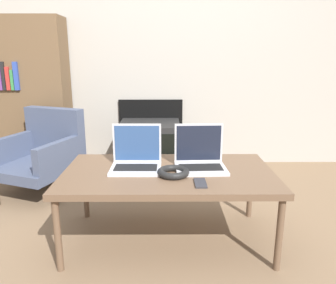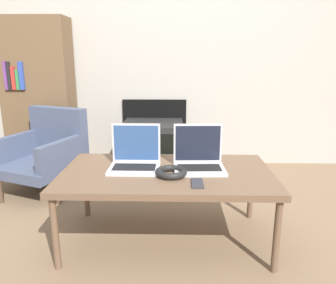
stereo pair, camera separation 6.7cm
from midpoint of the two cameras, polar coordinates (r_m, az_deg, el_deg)
name	(u,v)px [view 1 (the left image)]	position (r m, az deg, el deg)	size (l,w,h in m)	color
ground_plane	(169,261)	(1.90, -0.97, -20.04)	(14.00, 14.00, 0.00)	#7A6047
wall_back	(167,35)	(3.33, -0.78, 18.18)	(7.00, 0.08, 2.60)	#ADA89E
table	(168,176)	(1.91, -0.95, -5.99)	(1.21, 0.67, 0.44)	brown
laptop_left	(136,158)	(1.95, -6.53, -2.85)	(0.29, 0.23, 0.25)	silver
laptop_right	(200,158)	(1.94, 4.60, -2.84)	(0.30, 0.24, 0.25)	silver
headphones	(173,172)	(1.83, -0.14, -5.28)	(0.18, 0.18, 0.04)	black
phone	(200,183)	(1.72, 4.53, -7.13)	(0.06, 0.13, 0.01)	#333338
tv	(150,147)	(3.15, -3.77, -0.92)	(0.56, 0.50, 0.48)	black
armchair	(44,151)	(2.91, -21.48, -1.42)	(0.72, 0.75, 0.66)	#47516B
bookshelf	(34,96)	(3.40, -22.79, 7.39)	(0.63, 0.32, 1.44)	brown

